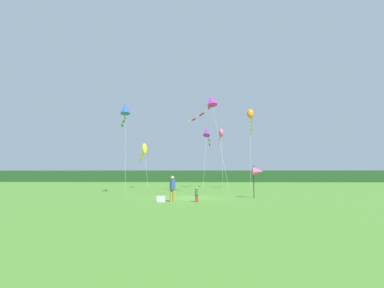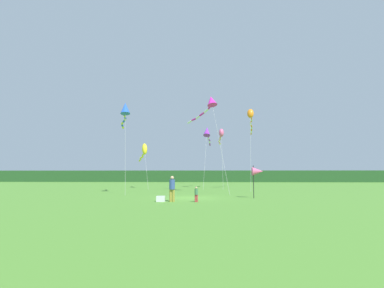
% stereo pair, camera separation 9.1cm
% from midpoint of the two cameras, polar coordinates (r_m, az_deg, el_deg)
% --- Properties ---
extents(ground_plane, '(120.00, 120.00, 0.00)m').
position_cam_midpoint_polar(ground_plane, '(24.91, -0.69, -10.22)').
color(ground_plane, '#4C842D').
extents(distant_treeline, '(108.00, 2.42, 2.64)m').
position_cam_midpoint_polar(distant_treeline, '(69.81, 1.31, -6.15)').
color(distant_treeline, '#234C23').
rests_on(distant_treeline, ground).
extents(person_adult, '(0.40, 0.40, 1.82)m').
position_cam_midpoint_polar(person_adult, '(21.58, -3.86, -8.22)').
color(person_adult, olive).
rests_on(person_adult, ground).
extents(person_child, '(0.23, 0.23, 1.07)m').
position_cam_midpoint_polar(person_child, '(21.38, 0.77, -9.39)').
color(person_child, '#B23338').
rests_on(person_child, ground).
extents(cooler_box, '(0.59, 0.42, 0.40)m').
position_cam_midpoint_polar(cooler_box, '(21.71, -6.02, -10.34)').
color(cooler_box, silver).
rests_on(cooler_box, ground).
extents(banner_flag_pole, '(0.90, 0.70, 2.64)m').
position_cam_midpoint_polar(banner_flag_pole, '(25.09, 12.30, -5.15)').
color(banner_flag_pole, black).
rests_on(banner_flag_pole, ground).
extents(kite_rainbow, '(0.69, 5.58, 8.14)m').
position_cam_midpoint_polar(kite_rainbow, '(41.19, 5.46, 1.89)').
color(kite_rainbow, '#B2B2B2').
rests_on(kite_rainbow, ground).
extents(kite_magenta, '(4.38, 6.46, 10.15)m').
position_cam_midpoint_polar(kite_magenta, '(31.69, 3.31, 7.77)').
color(kite_magenta, '#B2B2B2').
rests_on(kite_magenta, ground).
extents(kite_purple, '(1.15, 8.07, 8.58)m').
position_cam_midpoint_polar(kite_purple, '(41.62, 2.81, 2.19)').
color(kite_purple, '#B2B2B2').
rests_on(kite_purple, ground).
extents(kite_blue, '(1.93, 5.34, 9.09)m').
position_cam_midpoint_polar(kite_blue, '(30.79, -12.70, 6.33)').
color(kite_blue, '#B2B2B2').
rests_on(kite_blue, ground).
extents(kite_orange, '(1.77, 10.12, 10.25)m').
position_cam_midpoint_polar(kite_orange, '(39.62, 11.00, 5.06)').
color(kite_orange, '#B2B2B2').
rests_on(kite_orange, ground).
extents(kite_yellow, '(2.59, 5.84, 6.12)m').
position_cam_midpoint_polar(kite_yellow, '(40.93, -9.20, -1.20)').
color(kite_yellow, '#B2B2B2').
rests_on(kite_yellow, ground).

